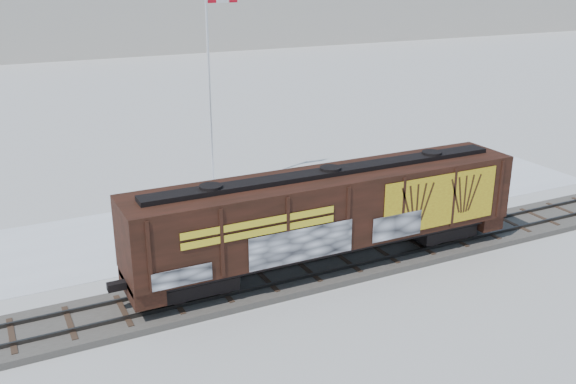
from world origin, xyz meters
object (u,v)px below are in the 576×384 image
hopper_railcar (330,211)px  flagpole (212,118)px  car_white (203,220)px  car_dark (409,179)px  car_silver (209,222)px

hopper_railcar → flagpole: 12.30m
hopper_railcar → car_white: size_ratio=3.77×
car_dark → flagpole: bearing=72.4°
flagpole → car_silver: 7.86m
flagpole → car_silver: bearing=-112.5°
flagpole → car_silver: (-2.67, -6.43, -3.64)m
car_white → car_dark: car_white is taller
car_silver → flagpole: bearing=-46.2°
car_silver → car_dark: (13.43, 1.69, -0.22)m
car_dark → car_silver: bearing=103.3°
car_white → flagpole: bearing=-10.3°
hopper_railcar → car_white: (-3.67, 6.29, -2.02)m
flagpole → car_white: size_ratio=2.57×
car_silver → car_white: (-0.16, 0.56, -0.07)m
hopper_railcar → flagpole: (-0.83, 12.16, 1.70)m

